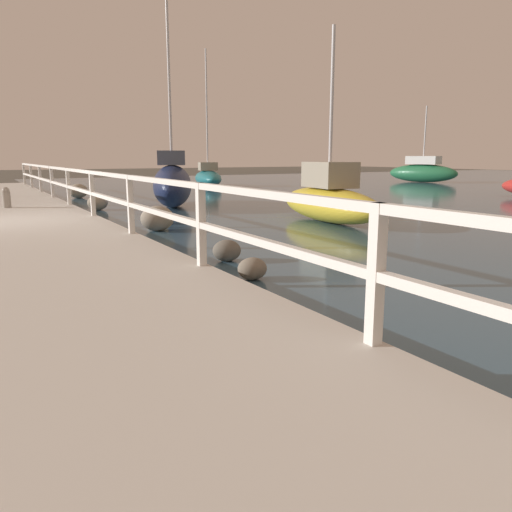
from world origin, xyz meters
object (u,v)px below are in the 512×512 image
Objects in this scene: sailboat_green at (423,172)px; mooring_bollard at (6,197)px; sailboat_teal at (208,177)px; sailboat_yellow at (329,200)px; sailboat_navy at (172,184)px.

mooring_bollard is at bearing -179.85° from sailboat_green.
sailboat_yellow is (-3.94, -16.34, 0.03)m from sailboat_teal.
sailboat_green is 22.72m from sailboat_yellow.
mooring_bollard is at bearing -149.00° from sailboat_navy.
sailboat_yellow is at bearing -86.53° from sailboat_teal.
mooring_bollard is 0.08× the size of sailboat_navy.
sailboat_yellow is at bearing -35.40° from mooring_bollard.
sailboat_green is at bearing 43.65° from sailboat_yellow.
sailboat_teal is at bearing 84.04° from sailboat_yellow.
sailboat_green is (14.43, -2.96, 0.16)m from sailboat_teal.
sailboat_yellow is 0.67× the size of sailboat_navy.
sailboat_teal is 14.73m from sailboat_green.
mooring_bollard is 0.12× the size of sailboat_green.
sailboat_green is 0.68× the size of sailboat_navy.
sailboat_yellow is at bearing -161.45° from sailboat_green.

